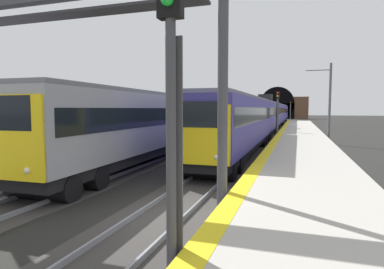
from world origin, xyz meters
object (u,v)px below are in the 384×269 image
(overhead_signal_gantry, at_px, (85,42))
(catenary_mast_far, at_px, (329,103))
(train_adjacent_platform, at_px, (193,118))
(railway_signal_mid, at_px, (277,112))
(railway_signal_far, at_px, (290,109))
(train_main_approaching, at_px, (271,115))
(railway_signal_near, at_px, (171,99))
(catenary_mast_near, at_px, (227,106))

(overhead_signal_gantry, height_order, catenary_mast_far, catenary_mast_far)
(train_adjacent_platform, height_order, railway_signal_mid, train_adjacent_platform)
(railway_signal_far, xyz_separation_m, overhead_signal_gantry, (-88.41, 4.37, 2.15))
(railway_signal_far, height_order, catenary_mast_far, catenary_mast_far)
(railway_signal_mid, xyz_separation_m, overhead_signal_gantry, (-24.59, 4.37, 2.36))
(overhead_signal_gantry, bearing_deg, train_main_approaching, -3.44)
(railway_signal_near, relative_size, catenary_mast_near, 0.75)
(catenary_mast_near, xyz_separation_m, catenary_mast_far, (-40.31, -17.92, -0.12))
(catenary_mast_far, bearing_deg, catenary_mast_near, 23.97)
(railway_signal_near, relative_size, railway_signal_far, 1.05)
(train_main_approaching, xyz_separation_m, catenary_mast_near, (22.11, 11.44, 1.56))
(railway_signal_far, height_order, overhead_signal_gantry, overhead_signal_gantry)
(railway_signal_far, bearing_deg, railway_signal_near, 0.00)
(railway_signal_mid, xyz_separation_m, railway_signal_far, (63.82, 0.00, 0.22))
(railway_signal_near, bearing_deg, catenary_mast_far, 170.32)
(train_main_approaching, height_order, overhead_signal_gantry, overhead_signal_gantry)
(train_main_approaching, height_order, railway_signal_near, railway_signal_near)
(railway_signal_mid, bearing_deg, train_adjacent_platform, -48.75)
(railway_signal_near, bearing_deg, train_adjacent_platform, -163.04)
(railway_signal_far, bearing_deg, catenary_mast_far, 4.03)
(overhead_signal_gantry, relative_size, catenary_mast_near, 1.18)
(train_main_approaching, relative_size, railway_signal_near, 13.21)
(railway_signal_near, distance_m, catenary_mast_far, 27.36)
(railway_signal_far, xyz_separation_m, catenary_mast_near, (-25.01, 13.32, 0.75))
(railway_signal_near, xyz_separation_m, catenary_mast_near, (67.28, 13.32, 0.49))
(catenary_mast_far, bearing_deg, train_main_approaching, 19.60)
(train_adjacent_platform, relative_size, railway_signal_mid, 7.83)
(railway_signal_near, bearing_deg, railway_signal_far, -180.00)
(railway_signal_near, distance_m, railway_signal_mid, 28.47)
(catenary_mast_near, relative_size, catenary_mast_far, 1.03)
(train_main_approaching, bearing_deg, railway_signal_near, 2.64)
(train_main_approaching, bearing_deg, railway_signal_mid, 6.68)
(train_main_approaching, bearing_deg, catenary_mast_near, -152.38)
(train_adjacent_platform, bearing_deg, railway_signal_mid, 130.09)
(railway_signal_far, bearing_deg, railway_signal_mid, 0.00)
(railway_signal_mid, xyz_separation_m, catenary_mast_near, (38.82, 13.32, 0.97))
(train_adjacent_platform, relative_size, catenary_mast_near, 5.18)
(railway_signal_near, height_order, catenary_mast_near, catenary_mast_near)
(railway_signal_near, distance_m, catenary_mast_near, 68.59)
(railway_signal_near, height_order, railway_signal_mid, railway_signal_near)
(railway_signal_mid, bearing_deg, overhead_signal_gantry, -10.07)
(overhead_signal_gantry, xyz_separation_m, catenary_mast_far, (23.09, -8.97, -1.52))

